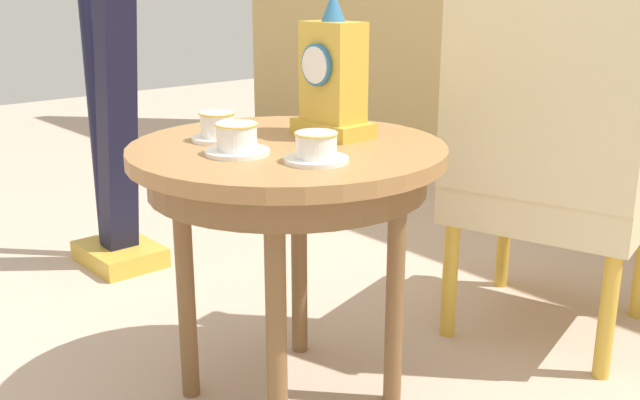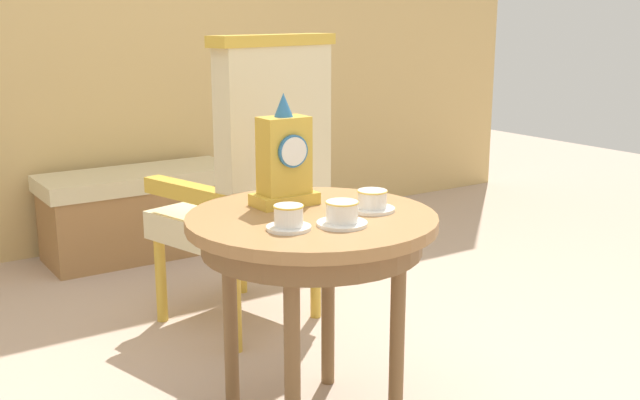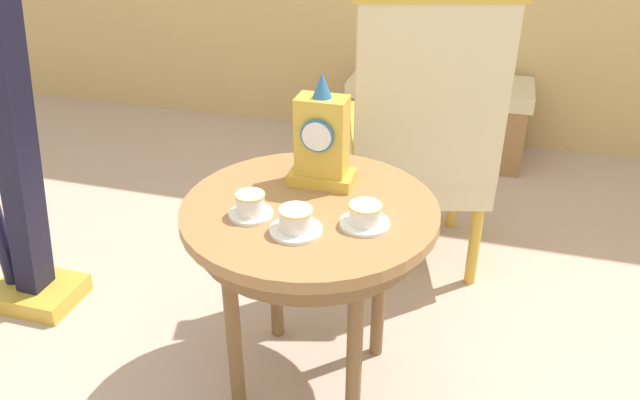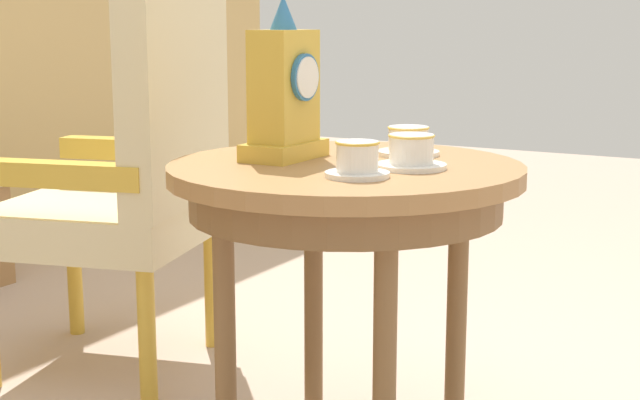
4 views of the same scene
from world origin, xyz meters
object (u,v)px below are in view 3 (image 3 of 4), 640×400
teacup_right (296,221)px  teacup_center (365,215)px  mantel_clock (322,141)px  teacup_left (250,206)px  side_table (310,229)px  window_bench (437,118)px  armchair (422,134)px

teacup_right → teacup_center: (0.16, 0.09, -0.00)m
mantel_clock → teacup_left: bearing=-118.9°
side_table → mantel_clock: size_ratio=2.15×
teacup_right → teacup_center: bearing=27.6°
teacup_right → side_table: bearing=92.2°
window_bench → mantel_clock: bearing=-95.9°
teacup_right → armchair: armchair is taller
teacup_left → armchair: 0.91m
teacup_center → side_table: bearing=161.6°
armchair → side_table: bearing=-106.4°
side_table → teacup_center: bearing=-18.4°
teacup_left → window_bench: (0.31, 1.99, -0.46)m
side_table → teacup_center: teacup_center is taller
teacup_right → armchair: bearing=76.4°
teacup_left → teacup_right: same height
side_table → teacup_center: size_ratio=5.41×
armchair → teacup_right: bearing=-103.6°
teacup_left → teacup_center: (0.31, 0.04, -0.00)m
side_table → window_bench: side_table is taller
teacup_right → armchair: size_ratio=0.12×
teacup_center → armchair: 0.80m
side_table → window_bench: 1.93m
teacup_left → armchair: bearing=67.0°
teacup_left → teacup_right: 0.15m
side_table → armchair: armchair is taller
teacup_right → window_bench: bearing=85.2°
teacup_right → mantel_clock: (-0.01, 0.28, 0.10)m
mantel_clock → window_bench: size_ratio=0.34×
side_table → armchair: bearing=73.6°
mantel_clock → armchair: (0.22, 0.60, -0.19)m
teacup_left → mantel_clock: mantel_clock is taller
side_table → window_bench: (0.18, 1.89, -0.35)m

